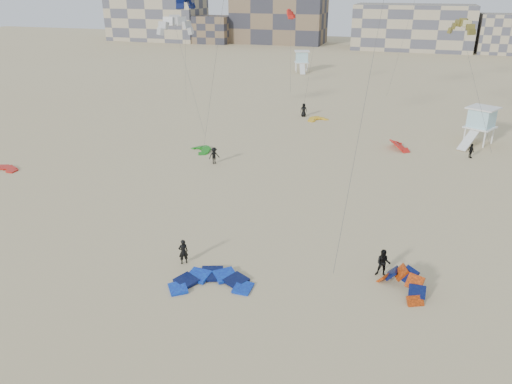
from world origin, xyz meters
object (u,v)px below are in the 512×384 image
(kite_ground_blue, at_px, (211,285))
(kite_ground_orange, at_px, (402,291))
(kitesurfer_main, at_px, (183,252))
(lifeguard_tower_near, at_px, (480,126))

(kite_ground_blue, distance_m, kite_ground_orange, 11.86)
(kite_ground_blue, height_order, kitesurfer_main, kitesurfer_main)
(kite_ground_orange, distance_m, kitesurfer_main, 14.31)
(kitesurfer_main, bearing_deg, kite_ground_blue, 106.83)
(kite_ground_blue, height_order, kite_ground_orange, kite_ground_orange)
(kite_ground_blue, bearing_deg, lifeguard_tower_near, 45.09)
(kite_ground_orange, xyz_separation_m, kitesurfer_main, (-14.23, -1.18, 0.89))
(kite_ground_orange, height_order, kitesurfer_main, kitesurfer_main)
(kite_ground_blue, relative_size, kitesurfer_main, 2.72)
(lifeguard_tower_near, bearing_deg, kite_ground_blue, -88.29)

